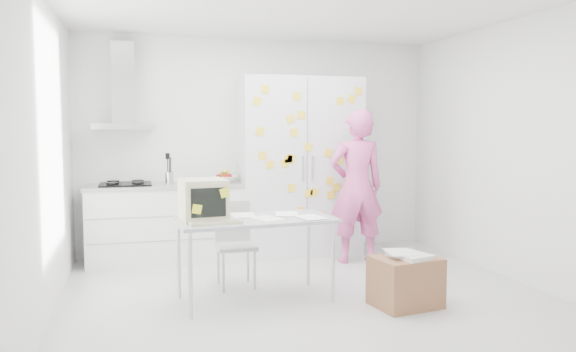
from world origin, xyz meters
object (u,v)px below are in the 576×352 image
object	(u,v)px
person	(357,187)
desk	(223,209)
cardboard_box	(406,281)
chair	(235,239)

from	to	relation	value
person	desk	xyz separation A→B (m)	(-1.76, -1.12, -0.04)
desk	cardboard_box	bearing A→B (deg)	-24.00
person	desk	bearing A→B (deg)	35.68
chair	desk	bearing A→B (deg)	-111.41
desk	person	bearing A→B (deg)	27.77
cardboard_box	desk	bearing A→B (deg)	160.80
person	desk	world-z (taller)	person
person	cardboard_box	xyz separation A→B (m)	(-0.21, -1.66, -0.67)
chair	cardboard_box	size ratio (longest dim) A/B	1.38
person	desk	size ratio (longest dim) A/B	1.22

